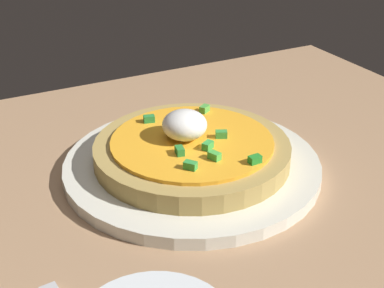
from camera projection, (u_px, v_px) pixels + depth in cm
name	position (u px, v px, depth cm)	size (l,w,h in cm)	color
dining_table	(166.00, 244.00, 52.91)	(97.19, 79.13, 3.35)	#A17B59
plate	(192.00, 165.00, 61.67)	(28.78, 28.78, 1.38)	silver
pizza	(192.00, 149.00, 60.70)	(21.88, 21.88, 5.78)	#AB8E4B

